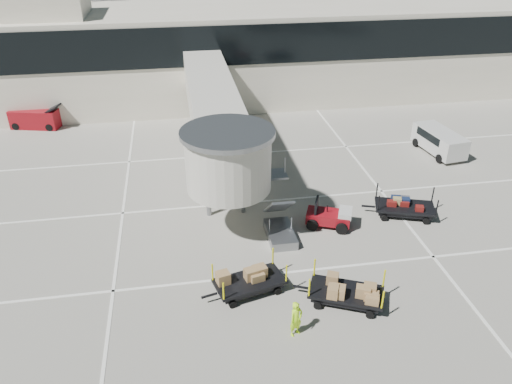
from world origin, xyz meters
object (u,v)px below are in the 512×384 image
Objects in this scene: minivan at (438,139)px; belt_loader at (36,118)px; baggage_tug at (330,217)px; box_cart_near at (350,292)px; box_cart_far at (250,282)px; suitcase_cart at (405,207)px; ground_worker at (296,319)px.

belt_loader reaches higher than minivan.
box_cart_near is (-0.98, -6.32, 0.06)m from baggage_tug.
belt_loader is at bearing 107.25° from box_cart_far.
box_cart_far is 20.55m from minivan.
suitcase_cart is 29.95m from belt_loader.
suitcase_cart is at bearing 16.71° from ground_worker.
minivan is 1.07× the size of belt_loader.
belt_loader is at bearing 150.99° from box_cart_near.
baggage_tug is at bearing -149.84° from minivan.
box_cart_near reaches higher than box_cart_far.
ground_worker reaches higher than baggage_tug.
box_cart_near is 0.93× the size of belt_loader.
box_cart_near is 4.54m from box_cart_far.
suitcase_cart is at bearing 74.03° from box_cart_near.
ground_worker reaches higher than box_cart_far.
box_cart_near is at bearing 0.01° from ground_worker.
minivan is (14.48, 16.00, 0.17)m from ground_worker.
minivan is (10.67, 8.24, 0.42)m from baggage_tug.
minivan is at bearing 60.11° from baggage_tug.
baggage_tug is 0.58× the size of minivan.
minivan is (15.91, 12.99, 0.48)m from box_cart_far.
box_cart_near is at bearing -76.41° from baggage_tug.
belt_loader is at bearing 154.01° from minivan.
belt_loader reaches higher than box_cart_far.
box_cart_near is 2.40× the size of ground_worker.
box_cart_far is 26.99m from belt_loader.
minivan reaches higher than suitcase_cart.
suitcase_cart is 0.90× the size of minivan.
minivan is at bearing 75.57° from box_cart_near.
ground_worker is at bearing -128.70° from box_cart_near.
suitcase_cart is at bearing -22.60° from belt_loader.
box_cart_far is 0.92× the size of belt_loader.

